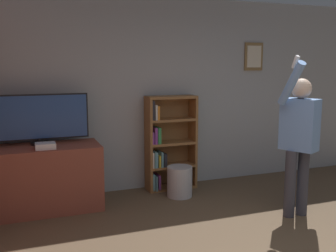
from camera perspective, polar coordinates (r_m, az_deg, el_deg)
The scene contains 7 objects.
wall_back at distance 5.69m, azimuth 0.51°, elevation 4.74°, with size 7.18×0.09×2.70m.
tv_ledge at distance 5.05m, azimuth -17.81°, elevation -7.26°, with size 1.40×0.64×0.80m.
television at distance 5.02m, azimuth -18.28°, elevation 1.07°, with size 1.19×0.22×0.62m.
game_console at distance 4.80m, azimuth -17.36°, elevation -2.77°, with size 0.23×0.18×0.07m.
bookshelf at distance 5.58m, azimuth -0.14°, elevation -2.59°, with size 0.71×0.28×1.33m.
person at distance 4.75m, azimuth 18.52°, elevation -1.18°, with size 0.55×0.53×1.87m.
waste_bin at distance 5.35m, azimuth 1.70°, elevation -8.05°, with size 0.34×0.34×0.41m.
Camera 1 is at (-2.05, -2.30, 1.78)m, focal length 42.00 mm.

